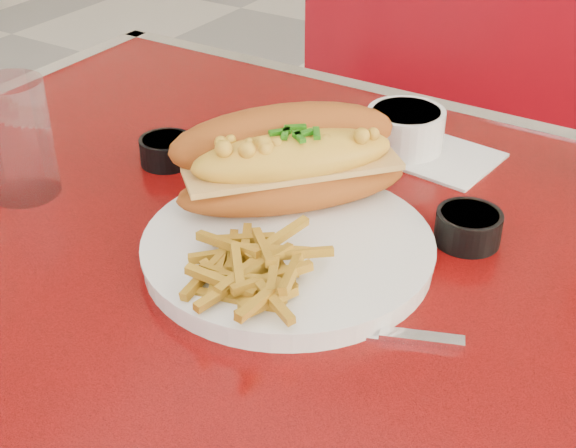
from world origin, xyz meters
The scene contains 12 objects.
diner_table centered at (0.00, 0.00, 0.61)m, with size 1.23×0.83×0.77m.
booth_bench_far centered at (0.00, 0.81, 0.29)m, with size 1.20×0.51×0.90m.
dinner_plate centered at (-0.02, -0.03, 0.78)m, with size 0.34×0.34×0.02m.
mac_hoagie centered at (-0.07, 0.04, 0.84)m, with size 0.25×0.26×0.11m.
fries_pile centered at (-0.01, -0.10, 0.80)m, with size 0.11×0.10×0.03m, color gold, non-canonical shape.
fork centered at (0.04, -0.05, 0.79)m, with size 0.02×0.15×0.00m.
gravy_ramekin centered at (-0.03, 0.25, 0.80)m, with size 0.12×0.12×0.05m.
sauce_cup_left centered at (-0.25, 0.07, 0.79)m, with size 0.08×0.08×0.03m.
sauce_cup_right centered at (0.11, 0.09, 0.79)m, with size 0.07×0.07×0.03m.
water_tumbler centered at (-0.34, -0.07, 0.84)m, with size 0.08×0.08×0.13m, color silver.
knife centered at (0.10, -0.09, 0.77)m, with size 0.19×0.09×0.01m.
paper_napkin centered at (0.03, 0.25, 0.77)m, with size 0.11×0.11×0.00m, color white.
Camera 1 is at (0.33, -0.58, 1.22)m, focal length 50.00 mm.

